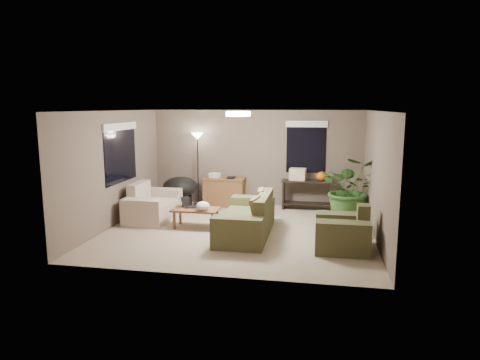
% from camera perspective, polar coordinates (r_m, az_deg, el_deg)
% --- Properties ---
extents(room_shell, '(5.50, 5.50, 5.50)m').
position_cam_1_polar(room_shell, '(8.82, -0.24, 1.06)').
color(room_shell, tan).
rests_on(room_shell, ground).
extents(main_sofa, '(0.95, 2.20, 0.85)m').
position_cam_1_polar(main_sofa, '(8.74, 1.07, -5.44)').
color(main_sofa, '#4C4D2E').
rests_on(main_sofa, ground).
extents(throw_pillows, '(0.29, 1.38, 0.47)m').
position_cam_1_polar(throw_pillows, '(8.61, 2.75, -3.23)').
color(throw_pillows, '#8C7251').
rests_on(throw_pillows, main_sofa).
extents(loveseat, '(0.90, 1.60, 0.85)m').
position_cam_1_polar(loveseat, '(10.16, -11.66, -3.46)').
color(loveseat, beige).
rests_on(loveseat, ground).
extents(armchair, '(0.95, 1.00, 0.85)m').
position_cam_1_polar(armchair, '(8.09, 13.53, -6.94)').
color(armchair, '#454529').
rests_on(armchair, ground).
extents(coffee_table, '(1.00, 0.55, 0.42)m').
position_cam_1_polar(coffee_table, '(9.28, -5.92, -4.18)').
color(coffee_table, brown).
rests_on(coffee_table, ground).
extents(laptop, '(0.42, 0.30, 0.24)m').
position_cam_1_polar(laptop, '(9.39, -6.74, -3.26)').
color(laptop, black).
rests_on(laptop, coffee_table).
extents(plastic_bag, '(0.32, 0.30, 0.20)m').
position_cam_1_polar(plastic_bag, '(9.04, -4.98, -3.48)').
color(plastic_bag, white).
rests_on(plastic_bag, coffee_table).
extents(desk, '(1.10, 0.50, 0.75)m').
position_cam_1_polar(desk, '(11.22, -2.13, -1.58)').
color(desk, brown).
rests_on(desk, ground).
extents(desk_papers, '(0.70, 0.30, 0.12)m').
position_cam_1_polar(desk_papers, '(11.17, -2.94, 0.57)').
color(desk_papers, silver).
rests_on(desk_papers, desk).
extents(console_table, '(1.30, 0.40, 0.75)m').
position_cam_1_polar(console_table, '(10.97, 8.96, -1.65)').
color(console_table, black).
rests_on(console_table, ground).
extents(pumpkin, '(0.37, 0.37, 0.23)m').
position_cam_1_polar(pumpkin, '(10.89, 10.86, 0.50)').
color(pumpkin, orange).
rests_on(pumpkin, console_table).
extents(cardboard_box, '(0.43, 0.34, 0.30)m').
position_cam_1_polar(cardboard_box, '(10.90, 7.71, 0.77)').
color(cardboard_box, beige).
rests_on(cardboard_box, console_table).
extents(papasan_chair, '(1.15, 1.15, 0.80)m').
position_cam_1_polar(papasan_chair, '(11.15, -7.95, -1.29)').
color(papasan_chair, black).
rests_on(papasan_chair, ground).
extents(floor_lamp, '(0.32, 0.32, 1.91)m').
position_cam_1_polar(floor_lamp, '(11.27, -5.69, 4.69)').
color(floor_lamp, black).
rests_on(floor_lamp, ground).
extents(ceiling_fixture, '(0.50, 0.50, 0.10)m').
position_cam_1_polar(ceiling_fixture, '(8.72, -0.24, 8.81)').
color(ceiling_fixture, white).
rests_on(ceiling_fixture, room_shell).
extents(houseplant, '(1.34, 1.49, 1.16)m').
position_cam_1_polar(houseplant, '(10.07, 14.49, -2.03)').
color(houseplant, '#2D5923').
rests_on(houseplant, ground).
extents(cat_scratching_post, '(0.32, 0.32, 0.50)m').
position_cam_1_polar(cat_scratching_post, '(8.87, 14.90, -6.07)').
color(cat_scratching_post, tan).
rests_on(cat_scratching_post, ground).
extents(window_left, '(0.05, 1.56, 1.33)m').
position_cam_1_polar(window_left, '(9.91, -15.64, 4.77)').
color(window_left, black).
rests_on(window_left, room_shell).
extents(window_back, '(1.06, 0.05, 1.33)m').
position_cam_1_polar(window_back, '(11.08, 8.83, 5.52)').
color(window_back, black).
rests_on(window_back, room_shell).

